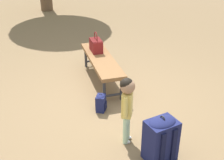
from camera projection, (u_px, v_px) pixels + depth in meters
ground_plane at (109, 106)px, 4.54m from camera, size 40.00×40.00×0.00m
park_bench at (102, 61)px, 5.09m from camera, size 1.60×0.41×0.45m
handbag at (96, 45)px, 5.28m from camera, size 0.33×0.19×0.37m
child_standing at (127, 101)px, 3.52m from camera, size 0.22×0.18×0.90m
backpack_large at (161, 138)px, 3.37m from camera, size 0.36×0.40×0.60m
backpack_small at (101, 102)px, 4.36m from camera, size 0.21×0.19×0.29m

